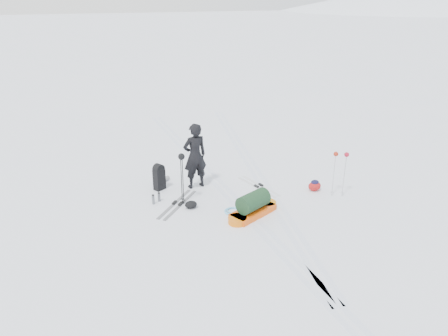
{
  "coord_description": "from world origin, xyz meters",
  "views": [
    {
      "loc": [
        -3.68,
        -10.45,
        5.54
      ],
      "look_at": [
        -0.24,
        0.07,
        0.95
      ],
      "focal_mm": 35.0,
      "sensor_mm": 36.0,
      "label": 1
    }
  ],
  "objects_px": {
    "pulk_sled": "(253,206)",
    "ski_poles_black": "(182,163)",
    "skier": "(195,156)",
    "expedition_rucksack": "(160,177)"
  },
  "relations": [
    {
      "from": "skier",
      "to": "ski_poles_black",
      "type": "relative_size",
      "value": 1.34
    },
    {
      "from": "pulk_sled",
      "to": "ski_poles_black",
      "type": "distance_m",
      "value": 2.23
    },
    {
      "from": "skier",
      "to": "pulk_sled",
      "type": "relative_size",
      "value": 1.15
    },
    {
      "from": "skier",
      "to": "pulk_sled",
      "type": "xyz_separation_m",
      "value": [
        0.98,
        -2.17,
        -0.74
      ]
    },
    {
      "from": "expedition_rucksack",
      "to": "ski_poles_black",
      "type": "distance_m",
      "value": 1.49
    },
    {
      "from": "expedition_rucksack",
      "to": "skier",
      "type": "bearing_deg",
      "value": -43.28
    },
    {
      "from": "pulk_sled",
      "to": "expedition_rucksack",
      "type": "distance_m",
      "value": 3.12
    },
    {
      "from": "pulk_sled",
      "to": "skier",
      "type": "bearing_deg",
      "value": 86.69
    },
    {
      "from": "skier",
      "to": "ski_poles_black",
      "type": "bearing_deg",
      "value": 47.58
    },
    {
      "from": "pulk_sled",
      "to": "ski_poles_black",
      "type": "relative_size",
      "value": 1.16
    }
  ]
}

